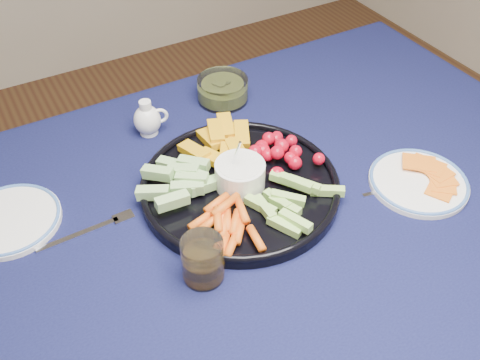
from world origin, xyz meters
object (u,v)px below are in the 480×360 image
dining_table (223,267)px  cheese_plate (419,181)px  creamer_pitcher (148,120)px  side_plate_extra (10,220)px  crudite_platter (239,183)px  juice_tumbler (203,262)px  pickle_bowl (223,91)px

dining_table → cheese_plate: (0.42, -0.07, 0.10)m
creamer_pitcher → side_plate_extra: size_ratio=0.45×
crudite_platter → juice_tumbler: size_ratio=4.67×
creamer_pitcher → juice_tumbler: bearing=-99.7°
side_plate_extra → juice_tumbler: bearing=-47.6°
dining_table → juice_tumbler: (-0.07, -0.06, 0.13)m
juice_tumbler → creamer_pitcher: bearing=80.3°
crudite_platter → creamer_pitcher: bearing=107.2°
cheese_plate → juice_tumbler: (-0.49, 0.01, 0.03)m
crudite_platter → creamer_pitcher: size_ratio=4.70×
cheese_plate → crudite_platter: bearing=153.8°
juice_tumbler → cheese_plate: bearing=-1.1°
creamer_pitcher → side_plate_extra: 0.36m
creamer_pitcher → juice_tumbler: (-0.07, -0.42, 0.00)m
pickle_bowl → cheese_plate: bearing=-66.3°
crudite_platter → juice_tumbler: 0.22m
cheese_plate → side_plate_extra: cheese_plate is taller
dining_table → juice_tumbler: 0.16m
juice_tumbler → side_plate_extra: 0.40m
crudite_platter → cheese_plate: size_ratio=2.00×
pickle_bowl → side_plate_extra: pickle_bowl is taller
juice_tumbler → dining_table: bearing=42.3°
juice_tumbler → pickle_bowl: bearing=58.4°
crudite_platter → side_plate_extra: bearing=161.8°
pickle_bowl → side_plate_extra: size_ratio=0.65×
dining_table → pickle_bowl: pickle_bowl is taller
pickle_bowl → juice_tumbler: 0.54m
pickle_bowl → dining_table: bearing=-118.4°
creamer_pitcher → side_plate_extra: creamer_pitcher is taller
pickle_bowl → creamer_pitcher: bearing=-170.5°
cheese_plate → pickle_bowl: bearing=113.7°
creamer_pitcher → juice_tumbler: 0.43m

